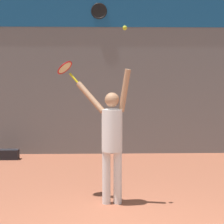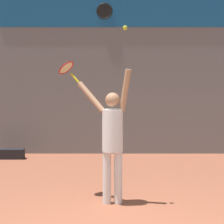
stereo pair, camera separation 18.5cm
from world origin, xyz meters
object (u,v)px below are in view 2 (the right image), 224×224
(scoreboard_clock, at_px, (104,11))
(tennis_ball, at_px, (125,28))
(tennis_player, at_px, (112,136))
(tennis_racket, at_px, (67,69))
(equipment_bag, at_px, (8,154))

(scoreboard_clock, relative_size, tennis_ball, 5.91)
(scoreboard_clock, relative_size, tennis_player, 0.19)
(tennis_player, height_order, tennis_racket, tennis_racket)
(tennis_player, xyz_separation_m, tennis_ball, (0.20, -0.10, 1.65))
(tennis_ball, bearing_deg, scoreboard_clock, 95.17)
(tennis_player, bearing_deg, tennis_ball, -26.43)
(equipment_bag, bearing_deg, tennis_racket, -60.27)
(tennis_player, bearing_deg, equipment_bag, 125.40)
(scoreboard_clock, distance_m, tennis_player, 4.95)
(scoreboard_clock, distance_m, tennis_ball, 4.43)
(tennis_player, distance_m, equipment_bag, 4.48)
(scoreboard_clock, relative_size, equipment_bag, 0.55)
(tennis_racket, relative_size, tennis_ball, 5.97)
(tennis_player, bearing_deg, scoreboard_clock, 92.63)
(tennis_player, distance_m, tennis_ball, 1.66)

